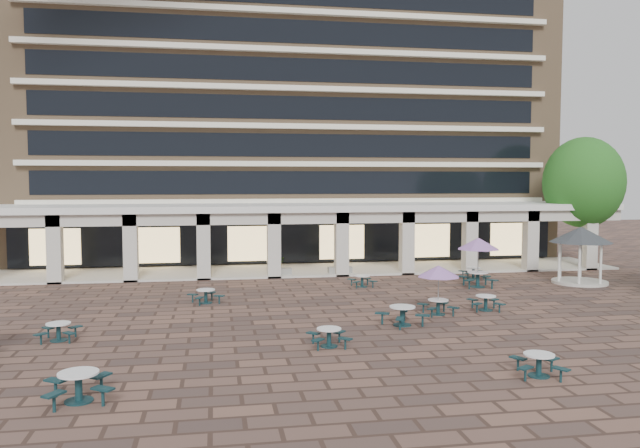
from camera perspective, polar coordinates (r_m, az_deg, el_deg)
The scene contains 18 objects.
ground at distance 26.71m, azimuth 2.90°, elevation -8.86°, with size 120.00×120.00×0.00m, color brown.
apartment_building at distance 51.63m, azimuth -3.32°, elevation 11.40°, with size 40.00×15.50×25.20m.
retail_arcade at distance 40.72m, azimuth -1.61°, elevation -0.15°, with size 42.00×6.60×4.40m.
picnic_table_0 at distance 18.46m, azimuth -21.21°, elevation -13.48°, with size 2.06×2.06×0.81m.
picnic_table_2 at distance 22.66m, azimuth 0.83°, elevation -10.16°, with size 1.51×1.51×0.67m.
picnic_table_3 at distance 20.48m, azimuth 19.38°, elevation -11.89°, with size 1.82×1.82×0.70m.
picnic_table_6 at distance 28.10m, azimuth 10.79°, elevation -4.43°, with size 1.89×1.89×2.19m.
picnic_table_7 at distance 29.74m, azimuth 14.91°, elevation -6.86°, with size 1.74×1.74×0.69m.
picnic_table_8 at distance 25.38m, azimuth -22.80°, elevation -8.93°, with size 1.51×1.51×0.67m.
picnic_table_9 at distance 35.05m, azimuth 3.87°, elevation -5.14°, with size 1.52×1.52×0.65m.
picnic_table_10 at distance 26.04m, azimuth 7.53°, elevation -8.15°, with size 2.17×2.17×0.80m.
picnic_table_11 at distance 35.75m, azimuth 14.27°, elevation -1.92°, with size 2.38×2.38×2.75m.
picnic_table_12 at distance 30.91m, azimuth -10.40°, elevation -6.39°, with size 1.83×1.83×0.68m.
picnic_table_13 at distance 39.04m, azimuth 13.84°, elevation -4.28°, with size 1.62×1.62×0.67m.
gazebo at distance 38.96m, azimuth 22.73°, elevation -1.46°, with size 3.49×3.49×3.25m.
tree_east_c at distance 45.83m, azimuth 22.96°, elevation 3.51°, with size 5.33×5.33×8.88m.
planter_left at distance 38.90m, azimuth -3.74°, elevation -4.12°, with size 1.50×0.60×1.20m.
planter_right at distance 39.48m, azimuth 1.84°, elevation -3.94°, with size 1.50×0.78×1.24m.
Camera 1 is at (-5.68, -25.41, 5.94)m, focal length 35.00 mm.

